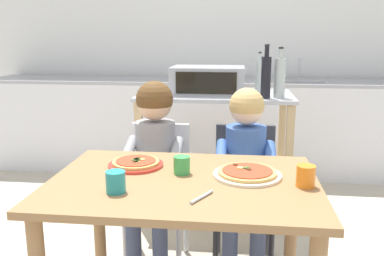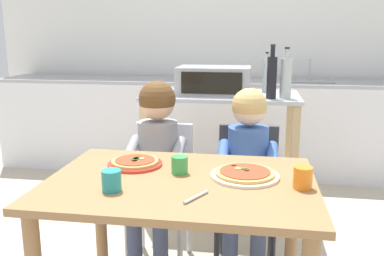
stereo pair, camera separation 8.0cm
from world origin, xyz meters
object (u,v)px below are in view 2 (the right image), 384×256
object	(u,v)px
serving_spoon	(196,197)
drinking_cup_orange	(303,178)
bottle_squat_spirits	(266,75)
bottle_brown_beer	(272,76)
bottle_dark_olive_oil	(286,78)
toaster_oven	(214,80)
child_in_blue_striped_shirt	(247,162)
kitchen_island_cart	(221,135)
pizza_plate_red_rimmed	(135,163)
child_in_grey_shirt	(156,153)
drinking_cup_teal	(112,181)
dining_chair_left	(161,183)
dining_table	(181,207)
drinking_cup_green	(180,165)
dining_chair_right	(247,187)
pizza_plate_cream	(245,174)

from	to	relation	value
serving_spoon	drinking_cup_orange	bearing A→B (deg)	23.20
bottle_squat_spirits	bottle_brown_beer	distance (m)	0.30
bottle_squat_spirits	bottle_dark_olive_oil	bearing A→B (deg)	-65.81
toaster_oven	bottle_brown_beer	size ratio (longest dim) A/B	1.45
bottle_dark_olive_oil	child_in_blue_striped_shirt	bearing A→B (deg)	-108.70
toaster_oven	bottle_dark_olive_oil	size ratio (longest dim) A/B	1.53
bottle_squat_spirits	kitchen_island_cart	bearing A→B (deg)	-158.60
bottle_brown_beer	child_in_blue_striped_shirt	distance (m)	0.76
toaster_oven	child_in_blue_striped_shirt	xyz separation A→B (m)	(0.27, -0.80, -0.34)
pizza_plate_red_rimmed	child_in_grey_shirt	bearing A→B (deg)	90.02
kitchen_island_cart	pizza_plate_red_rimmed	distance (m)	1.25
bottle_squat_spirits	child_in_blue_striped_shirt	size ratio (longest dim) A/B	0.28
toaster_oven	drinking_cup_teal	xyz separation A→B (m)	(-0.23, -1.51, -0.22)
dining_chair_left	drinking_cup_orange	distance (m)	1.04
kitchen_island_cart	serving_spoon	size ratio (longest dim) A/B	7.83
kitchen_island_cart	bottle_dark_olive_oil	world-z (taller)	bottle_dark_olive_oil
child_in_blue_striped_shirt	drinking_cup_orange	distance (m)	0.63
bottle_brown_beer	pizza_plate_red_rimmed	size ratio (longest dim) A/B	1.43
drinking_cup_orange	drinking_cup_teal	size ratio (longest dim) A/B	1.05
kitchen_island_cart	dining_chair_left	distance (m)	0.77
dining_table	drinking_cup_green	xyz separation A→B (m)	(-0.02, 0.07, 0.16)
dining_chair_right	child_in_grey_shirt	size ratio (longest dim) A/B	0.76
dining_chair_left	pizza_plate_red_rimmed	distance (m)	0.58
kitchen_island_cart	drinking_cup_teal	world-z (taller)	kitchen_island_cart
kitchen_island_cart	pizza_plate_cream	distance (m)	1.32
dining_chair_right	serving_spoon	bearing A→B (deg)	-101.02
kitchen_island_cart	dining_chair_left	size ratio (longest dim) A/B	1.35
kitchen_island_cart	bottle_brown_beer	size ratio (longest dim) A/B	3.10
dining_chair_right	serving_spoon	distance (m)	0.92
toaster_oven	child_in_grey_shirt	world-z (taller)	toaster_oven
bottle_squat_spirits	drinking_cup_teal	distance (m)	1.77
drinking_cup_orange	drinking_cup_teal	world-z (taller)	drinking_cup_orange
bottle_dark_olive_oil	dining_chair_right	distance (m)	0.82
dining_chair_right	drinking_cup_teal	distance (m)	1.02
bottle_brown_beer	drinking_cup_orange	xyz separation A→B (m)	(0.09, -1.21, -0.27)
bottle_brown_beer	toaster_oven	bearing A→B (deg)	157.91
bottle_dark_olive_oil	serving_spoon	distance (m)	1.49
child_in_grey_shirt	pizza_plate_cream	distance (m)	0.69
serving_spoon	bottle_squat_spirits	bearing A→B (deg)	80.89
pizza_plate_cream	drinking_cup_orange	bearing A→B (deg)	-22.50
bottle_squat_spirits	dining_table	bearing A→B (deg)	-103.69
toaster_oven	bottle_brown_beer	xyz separation A→B (m)	(0.40, -0.16, 0.05)
toaster_oven	drinking_cup_orange	distance (m)	1.47
child_in_grey_shirt	serving_spoon	bearing A→B (deg)	-65.59
bottle_dark_olive_oil	drinking_cup_orange	distance (m)	1.26
bottle_squat_spirits	child_in_grey_shirt	bearing A→B (deg)	-122.50
serving_spoon	dining_table	bearing A→B (deg)	115.83
child_in_blue_striped_shirt	pizza_plate_cream	xyz separation A→B (m)	(-0.00, -0.48, 0.09)
toaster_oven	child_in_blue_striped_shirt	world-z (taller)	toaster_oven
bottle_brown_beer	dining_chair_right	size ratio (longest dim) A/B	0.44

